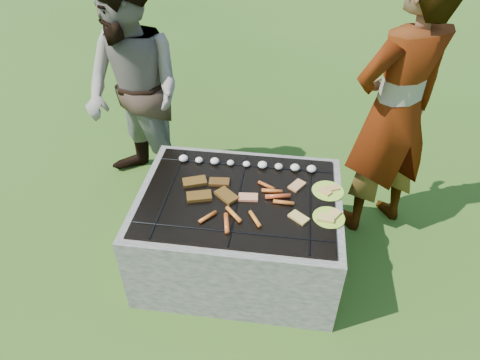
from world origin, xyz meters
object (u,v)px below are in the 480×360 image
object	(u,v)px
plate_far	(328,191)
fire_pit	(239,232)
cook	(395,113)
bystander	(134,94)
plate_near	(329,218)

from	to	relation	value
plate_far	fire_pit	bearing A→B (deg)	-167.30
fire_pit	cook	world-z (taller)	cook
cook	bystander	size ratio (longest dim) A/B	1.09
bystander	plate_far	bearing A→B (deg)	10.72
fire_pit	plate_far	world-z (taller)	plate_far
plate_near	bystander	world-z (taller)	bystander
fire_pit	cook	distance (m)	1.31
bystander	fire_pit	bearing A→B (deg)	-5.98
fire_pit	bystander	distance (m)	1.31
plate_near	bystander	size ratio (longest dim) A/B	0.13
fire_pit	cook	bearing A→B (deg)	30.50
cook	bystander	world-z (taller)	cook
fire_pit	plate_far	bearing A→B (deg)	12.70
fire_pit	plate_far	size ratio (longest dim) A/B	5.43
plate_far	plate_near	size ratio (longest dim) A/B	1.03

